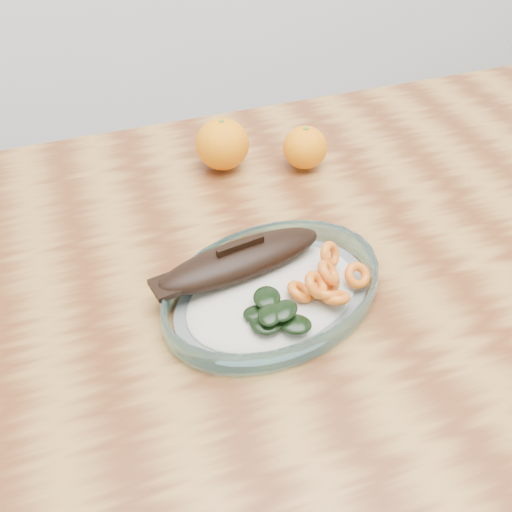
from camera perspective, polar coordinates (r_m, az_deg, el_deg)
name	(u,v)px	position (r m, az deg, el deg)	size (l,w,h in m)	color
dining_table	(336,307)	(0.89, 7.12, -4.55)	(1.20, 0.80, 0.75)	brown
plated_meal	(272,289)	(0.74, 1.43, -2.91)	(0.62, 0.62, 0.07)	white
orange_left	(222,144)	(0.95, -3.01, 9.90)	(0.08, 0.08, 0.08)	orange
orange_right	(305,148)	(0.96, 4.37, 9.59)	(0.07, 0.07, 0.07)	orange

